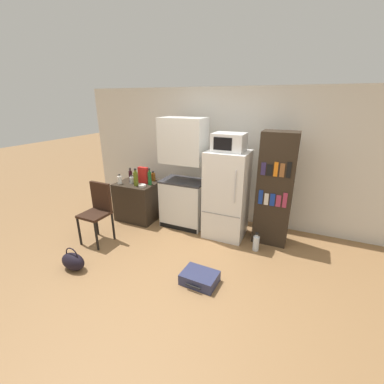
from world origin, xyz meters
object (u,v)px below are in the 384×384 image
object	(u,v)px
chair	(98,207)
water_bottle_front	(256,243)
side_table	(139,200)
bottle_amber_beer	(153,177)
bottle_wine_dark	(131,176)
bottle_olive_oil	(136,179)
bowl	(142,186)
bookshelf	(275,190)
bottle_milk_white	(120,180)
suitcase_large_flat	(200,278)
handbag	(73,261)
kitchen_hutch	(184,178)
bottle_clear_short	(132,180)
refrigerator	(227,195)
cereal_box	(143,175)
bottle_green_tall	(150,178)
microwave	(229,142)

from	to	relation	value
chair	water_bottle_front	bearing A→B (deg)	18.27
side_table	bottle_amber_beer	xyz separation A→B (m)	(0.21, 0.21, 0.44)
bottle_wine_dark	bottle_olive_oil	xyz separation A→B (m)	(0.23, -0.15, 0.02)
bottle_olive_oil	bowl	bearing A→B (deg)	-2.11
side_table	bowl	bearing A→B (deg)	-39.11
bottle_olive_oil	water_bottle_front	xyz separation A→B (m)	(2.22, -0.07, -0.73)
bookshelf	chair	world-z (taller)	bookshelf
chair	bottle_milk_white	bearing A→B (deg)	103.68
bookshelf	suitcase_large_flat	xyz separation A→B (m)	(-0.64, -1.45, -0.82)
handbag	kitchen_hutch	bearing A→B (deg)	66.77
bottle_wine_dark	bottle_clear_short	world-z (taller)	bottle_wine_dark
bottle_wine_dark	bottle_amber_beer	bearing A→B (deg)	33.71
bottle_milk_white	chair	world-z (taller)	chair
refrigerator	bowl	bearing A→B (deg)	-171.53
bottle_amber_beer	chair	distance (m)	1.24
bottle_amber_beer	water_bottle_front	size ratio (longest dim) A/B	0.61
bottle_clear_short	bowl	distance (m)	0.31
cereal_box	suitcase_large_flat	size ratio (longest dim) A/B	0.65
bottle_amber_beer	chair	size ratio (longest dim) A/B	0.19
bottle_milk_white	bowl	size ratio (longest dim) A/B	1.36
bottle_clear_short	bottle_olive_oil	distance (m)	0.20
cereal_box	side_table	bearing A→B (deg)	-172.94
bowl	bottle_green_tall	bearing A→B (deg)	65.03
refrigerator	bowl	distance (m)	1.52
bottle_olive_oil	suitcase_large_flat	xyz separation A→B (m)	(1.72, -1.12, -0.79)
bottle_milk_white	bottle_amber_beer	xyz separation A→B (m)	(0.46, 0.42, 0.00)
microwave	chair	distance (m)	2.30
microwave	suitcase_large_flat	xyz separation A→B (m)	(0.09, -1.34, -1.51)
kitchen_hutch	bottle_amber_beer	bearing A→B (deg)	169.89
side_table	suitcase_large_flat	world-z (taller)	side_table
bottle_olive_oil	handbag	bearing A→B (deg)	-88.43
bottle_milk_white	bottle_green_tall	xyz separation A→B (m)	(0.54, 0.18, 0.05)
bookshelf	bottle_wine_dark	world-z (taller)	bookshelf
bottle_green_tall	water_bottle_front	size ratio (longest dim) A/B	1.04
kitchen_hutch	chair	size ratio (longest dim) A/B	1.99
kitchen_hutch	bottle_clear_short	bearing A→B (deg)	-170.24
bottle_milk_white	bowl	world-z (taller)	bottle_milk_white
bottle_green_tall	bottle_amber_beer	xyz separation A→B (m)	(-0.08, 0.24, -0.05)
side_table	bottle_milk_white	bearing A→B (deg)	-139.41
microwave	handbag	size ratio (longest dim) A/B	1.34
side_table	bottle_green_tall	bearing A→B (deg)	-5.83
bottle_wine_dark	bottle_amber_beer	size ratio (longest dim) A/B	1.45
kitchen_hutch	bottle_amber_beer	size ratio (longest dim) A/B	10.51
suitcase_large_flat	microwave	bearing A→B (deg)	96.64
bottle_amber_beer	water_bottle_front	world-z (taller)	bottle_amber_beer
bottle_green_tall	side_table	bearing A→B (deg)	174.17
bottle_clear_short	handbag	xyz separation A→B (m)	(0.20, -1.66, -0.66)
bowl	cereal_box	xyz separation A→B (m)	(-0.10, 0.20, 0.13)
side_table	microwave	xyz separation A→B (m)	(1.72, 0.04, 1.22)
bottle_amber_beer	water_bottle_front	distance (m)	2.25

